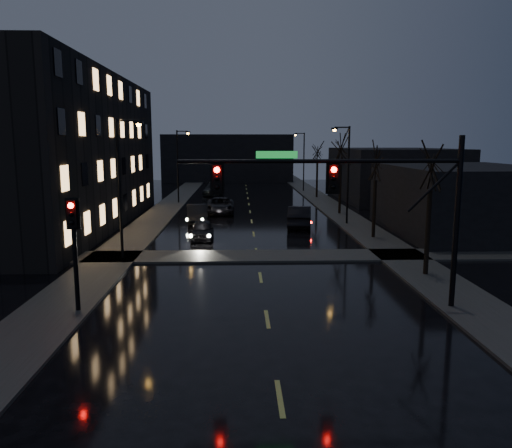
{
  "coord_description": "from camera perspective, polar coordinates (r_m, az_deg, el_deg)",
  "views": [
    {
      "loc": [
        -1.05,
        -10.3,
        6.73
      ],
      "look_at": [
        -0.33,
        11.14,
        3.2
      ],
      "focal_mm": 35.0,
      "sensor_mm": 36.0,
      "label": 1
    }
  ],
  "objects": [
    {
      "name": "ground",
      "position": [
        12.35,
        3.56,
        -23.69
      ],
      "size": [
        160.0,
        160.0,
        0.0
      ],
      "primitive_type": "plane",
      "color": "black",
      "rests_on": "ground"
    },
    {
      "name": "sidewalk_left",
      "position": [
        46.39,
        -11.16,
        0.9
      ],
      "size": [
        3.0,
        140.0,
        0.12
      ],
      "primitive_type": "cube",
      "color": "#2D2D2B",
      "rests_on": "ground"
    },
    {
      "name": "oncoming_car_b",
      "position": [
        42.08,
        -6.75,
        1.14
      ],
      "size": [
        2.17,
        4.85,
        1.54
      ],
      "primitive_type": "imported",
      "rotation": [
        0.0,
        0.0,
        0.12
      ],
      "color": "black",
      "rests_on": "ground"
    },
    {
      "name": "tree_mid_b",
      "position": [
        47.26,
        9.72,
        9.06
      ],
      "size": [
        3.74,
        3.74,
        8.59
      ],
      "color": "black",
      "rests_on": "ground"
    },
    {
      "name": "oncoming_car_a",
      "position": [
        35.07,
        -6.17,
        -0.68
      ],
      "size": [
        1.69,
        3.94,
        1.33
      ],
      "primitive_type": "imported",
      "rotation": [
        0.0,
        0.0,
        0.03
      ],
      "color": "black",
      "rests_on": "ground"
    },
    {
      "name": "commercial_right_near",
      "position": [
        40.12,
        22.47,
        2.58
      ],
      "size": [
        10.0,
        14.0,
        5.0
      ],
      "primitive_type": "cube",
      "color": "black",
      "rests_on": "ground"
    },
    {
      "name": "streetlight_r_mid",
      "position": [
        41.26,
        10.21,
        6.48
      ],
      "size": [
        1.53,
        0.28,
        8.0
      ],
      "color": "black",
      "rests_on": "ground"
    },
    {
      "name": "streetlight_r_far",
      "position": [
        68.87,
        5.31,
        7.67
      ],
      "size": [
        1.53,
        0.28,
        8.0
      ],
      "color": "black",
      "rests_on": "ground"
    },
    {
      "name": "streetlight_l_near",
      "position": [
        29.11,
        -14.96,
        5.18
      ],
      "size": [
        1.53,
        0.28,
        8.0
      ],
      "color": "black",
      "rests_on": "ground"
    },
    {
      "name": "lead_car",
      "position": [
        40.12,
        5.0,
        0.88
      ],
      "size": [
        2.48,
        5.35,
        1.7
      ],
      "primitive_type": "imported",
      "rotation": [
        0.0,
        0.0,
        3.01
      ],
      "color": "black",
      "rests_on": "ground"
    },
    {
      "name": "tree_mid_a",
      "position": [
        35.59,
        13.59,
        7.63
      ],
      "size": [
        3.3,
        3.3,
        7.58
      ],
      "color": "black",
      "rests_on": "ground"
    },
    {
      "name": "tree_far",
      "position": [
        61.04,
        7.05,
        8.64
      ],
      "size": [
        3.43,
        3.43,
        7.88
      ],
      "color": "black",
      "rests_on": "ground"
    },
    {
      "name": "tree_near",
      "position": [
        26.08,
        19.49,
        7.69
      ],
      "size": [
        3.52,
        3.52,
        8.08
      ],
      "color": "black",
      "rests_on": "ground"
    },
    {
      "name": "signal_pole_left",
      "position": [
        20.68,
        -20.08,
        -1.59
      ],
      "size": [
        0.35,
        0.41,
        4.53
      ],
      "color": "black",
      "rests_on": "ground"
    },
    {
      "name": "oncoming_car_d",
      "position": [
        64.08,
        -4.89,
        4.0
      ],
      "size": [
        2.72,
        5.69,
        1.6
      ],
      "primitive_type": "imported",
      "rotation": [
        0.0,
        0.0,
        -0.09
      ],
      "color": "black",
      "rests_on": "ground"
    },
    {
      "name": "sidewalk_cross",
      "position": [
        29.58,
        0.15,
        -3.69
      ],
      "size": [
        40.0,
        3.0,
        0.12
      ],
      "primitive_type": "cube",
      "color": "#2D2D2B",
      "rests_on": "ground"
    },
    {
      "name": "commercial_right_far",
      "position": [
        61.15,
        15.31,
        5.51
      ],
      "size": [
        12.0,
        18.0,
        6.0
      ],
      "primitive_type": "cube",
      "color": "black",
      "rests_on": "ground"
    },
    {
      "name": "oncoming_car_c",
      "position": [
        47.48,
        -4.11,
        2.11
      ],
      "size": [
        2.6,
        5.56,
        1.54
      ],
      "primitive_type": "imported",
      "rotation": [
        0.0,
        0.0,
        0.01
      ],
      "color": "black",
      "rests_on": "ground"
    },
    {
      "name": "apartment_block",
      "position": [
        43.17,
        -23.12,
        7.63
      ],
      "size": [
        12.0,
        30.0,
        12.0
      ],
      "primitive_type": "cube",
      "color": "black",
      "rests_on": "ground"
    },
    {
      "name": "sidewalk_right",
      "position": [
        46.78,
        9.87,
        1.0
      ],
      "size": [
        3.0,
        140.0,
        0.12
      ],
      "primitive_type": "cube",
      "color": "#2D2D2B",
      "rests_on": "ground"
    },
    {
      "name": "streetlight_l_far",
      "position": [
        55.72,
        -8.73,
        7.22
      ],
      "size": [
        1.53,
        0.28,
        8.0
      ],
      "color": "black",
      "rests_on": "ground"
    },
    {
      "name": "far_block",
      "position": [
        88.37,
        -3.23,
        7.56
      ],
      "size": [
        22.0,
        10.0,
        8.0
      ],
      "primitive_type": "cube",
      "color": "black",
      "rests_on": "ground"
    },
    {
      "name": "signal_mast",
      "position": [
        20.0,
        12.28,
        3.79
      ],
      "size": [
        11.11,
        0.41,
        7.0
      ],
      "color": "black",
      "rests_on": "ground"
    }
  ]
}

